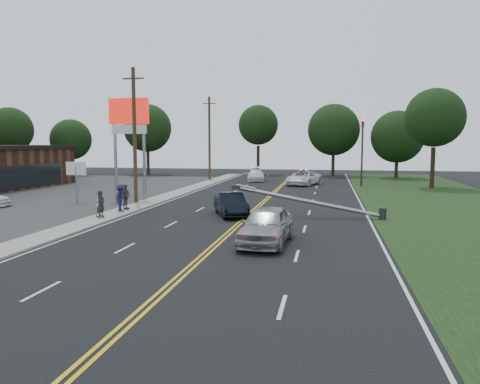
% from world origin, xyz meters
% --- Properties ---
extents(ground, '(120.00, 120.00, 0.00)m').
position_xyz_m(ground, '(0.00, 0.00, 0.00)').
color(ground, black).
rests_on(ground, ground).
extents(sidewalk, '(1.80, 70.00, 0.12)m').
position_xyz_m(sidewalk, '(-8.40, 10.00, 0.06)').
color(sidewalk, gray).
rests_on(sidewalk, ground).
extents(grass_verge, '(12.00, 80.00, 0.01)m').
position_xyz_m(grass_verge, '(13.50, 10.00, 0.01)').
color(grass_verge, black).
rests_on(grass_verge, ground).
extents(centerline_yellow, '(0.36, 80.00, 0.00)m').
position_xyz_m(centerline_yellow, '(0.00, 10.00, 0.01)').
color(centerline_yellow, gold).
rests_on(centerline_yellow, ground).
extents(pylon_sign, '(3.20, 0.35, 8.00)m').
position_xyz_m(pylon_sign, '(-10.50, 14.00, 6.00)').
color(pylon_sign, gray).
rests_on(pylon_sign, ground).
extents(small_sign, '(1.60, 0.14, 3.10)m').
position_xyz_m(small_sign, '(-14.00, 12.00, 2.33)').
color(small_sign, gray).
rests_on(small_sign, ground).
extents(traffic_signal, '(0.28, 0.41, 7.05)m').
position_xyz_m(traffic_signal, '(8.30, 30.00, 4.21)').
color(traffic_signal, '#2D2D30').
rests_on(traffic_signal, ground).
extents(fallen_streetlight, '(9.36, 0.44, 1.91)m').
position_xyz_m(fallen_streetlight, '(4.19, 8.00, 0.92)').
color(fallen_streetlight, '#2D2D30').
rests_on(fallen_streetlight, ground).
extents(utility_pole_mid, '(1.60, 0.28, 10.00)m').
position_xyz_m(utility_pole_mid, '(-9.20, 12.00, 5.08)').
color(utility_pole_mid, '#382619').
rests_on(utility_pole_mid, ground).
extents(utility_pole_far, '(1.60, 0.28, 10.00)m').
position_xyz_m(utility_pole_far, '(-9.20, 34.00, 5.08)').
color(utility_pole_far, '#382619').
rests_on(utility_pole_far, ground).
extents(tree_3, '(5.74, 5.74, 9.06)m').
position_xyz_m(tree_3, '(-35.10, 32.88, 6.17)').
color(tree_3, black).
rests_on(tree_3, ground).
extents(tree_4, '(5.62, 5.62, 7.83)m').
position_xyz_m(tree_4, '(-30.45, 39.28, 5.00)').
color(tree_4, black).
rests_on(tree_4, ground).
extents(tree_5, '(6.82, 6.82, 10.07)m').
position_xyz_m(tree_5, '(-20.71, 43.19, 6.65)').
color(tree_5, black).
rests_on(tree_5, ground).
extents(tree_6, '(5.73, 5.73, 9.98)m').
position_xyz_m(tree_6, '(-5.21, 46.74, 7.09)').
color(tree_6, black).
rests_on(tree_6, ground).
extents(tree_7, '(7.05, 7.05, 9.86)m').
position_xyz_m(tree_7, '(5.47, 45.22, 6.33)').
color(tree_7, black).
rests_on(tree_7, ground).
extents(tree_8, '(6.70, 6.70, 8.67)m').
position_xyz_m(tree_8, '(13.50, 42.60, 5.32)').
color(tree_8, black).
rests_on(tree_8, ground).
extents(tree_9, '(5.84, 5.84, 9.98)m').
position_xyz_m(tree_9, '(15.20, 29.39, 7.04)').
color(tree_9, black).
rests_on(tree_9, ground).
extents(crashed_sedan, '(3.10, 4.63, 1.44)m').
position_xyz_m(crashed_sedan, '(-1.08, 7.77, 0.72)').
color(crashed_sedan, black).
rests_on(crashed_sedan, ground).
extents(waiting_sedan, '(2.28, 5.07, 1.69)m').
position_xyz_m(waiting_sedan, '(2.18, 0.05, 0.85)').
color(waiting_sedan, '#93969A').
rests_on(waiting_sedan, ground).
extents(emergency_a, '(3.94, 5.91, 1.51)m').
position_xyz_m(emergency_a, '(2.24, 30.14, 0.75)').
color(emergency_a, white).
rests_on(emergency_a, ground).
extents(emergency_b, '(2.65, 5.02, 1.39)m').
position_xyz_m(emergency_b, '(-3.65, 34.52, 0.69)').
color(emergency_b, white).
rests_on(emergency_b, ground).
extents(bystander_a, '(0.49, 0.65, 1.62)m').
position_xyz_m(bystander_a, '(-8.35, 4.91, 0.93)').
color(bystander_a, '#26252D').
rests_on(bystander_a, sidewalk).
extents(bystander_b, '(0.74, 0.87, 1.55)m').
position_xyz_m(bystander_b, '(-8.53, 5.24, 0.90)').
color(bystander_b, '#B2B3B7').
rests_on(bystander_b, sidewalk).
extents(bystander_c, '(0.68, 1.15, 1.75)m').
position_xyz_m(bystander_c, '(-8.31, 7.54, 1.00)').
color(bystander_c, '#1B1B44').
rests_on(bystander_c, sidewalk).
extents(bystander_d, '(0.59, 1.05, 1.70)m').
position_xyz_m(bystander_d, '(-8.38, 8.37, 0.97)').
color(bystander_d, '#5C4B49').
rests_on(bystander_d, sidewalk).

